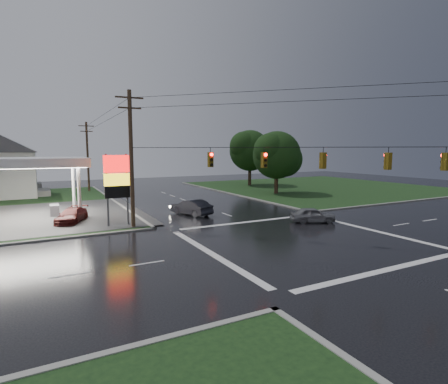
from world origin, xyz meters
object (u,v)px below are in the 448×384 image
utility_pole_n (88,156)px  car_north (191,207)px  pylon_sign (117,178)px  car_pump (72,215)px  tree_ne_far (251,151)px  tree_ne_near (277,155)px  car_crossing (313,215)px  utility_pole_nw (131,157)px

utility_pole_n → car_north: (6.35, -25.52, -4.70)m
pylon_sign → car_north: bearing=15.1°
car_pump → tree_ne_far: bearing=57.7°
pylon_sign → tree_ne_near: size_ratio=0.67×
car_pump → pylon_sign: bearing=-21.9°
tree_ne_near → car_pump: bearing=-164.0°
tree_ne_near → tree_ne_far: (3.01, 12.00, 0.62)m
tree_ne_near → tree_ne_far: tree_ne_far is taller
car_crossing → car_pump: (-18.72, 9.77, -0.03)m
car_north → car_pump: size_ratio=1.07×
tree_ne_far → car_north: tree_ne_far is taller
tree_ne_near → car_north: 20.32m
utility_pole_nw → car_north: bearing=25.1°
pylon_sign → car_crossing: 16.99m
tree_ne_near → car_pump: size_ratio=2.07×
utility_pole_nw → car_pump: (-4.29, 4.50, -5.09)m
tree_ne_far → car_pump: (-30.94, -19.99, -5.55)m
utility_pole_nw → tree_ne_near: 26.74m
tree_ne_near → tree_ne_far: bearing=75.9°
car_pump → tree_ne_near: bearing=40.8°
pylon_sign → tree_ne_near: bearing=25.0°
utility_pole_nw → tree_ne_far: bearing=42.6°
tree_ne_far → car_pump: tree_ne_far is taller
pylon_sign → utility_pole_n: 27.56m
tree_ne_far → car_north: bearing=-133.3°
pylon_sign → utility_pole_nw: size_ratio=0.55×
tree_ne_far → car_crossing: (-12.22, -29.76, -5.52)m
utility_pole_nw → car_north: (6.35, 2.98, -4.96)m
pylon_sign → car_pump: (-3.29, 3.50, -3.38)m
pylon_sign → tree_ne_near: 27.23m
pylon_sign → car_crossing: bearing=-22.1°
tree_ne_near → car_north: bearing=-151.2°
pylon_sign → tree_ne_far: bearing=40.4°
utility_pole_nw → utility_pole_n: utility_pole_nw is taller
tree_ne_far → car_north: size_ratio=2.11×
utility_pole_n → tree_ne_far: bearing=-8.5°
pylon_sign → utility_pole_n: size_ratio=0.57×
car_crossing → car_pump: 21.11m
tree_ne_far → car_pump: size_ratio=2.26×
tree_ne_far → car_crossing: tree_ne_far is taller
utility_pole_n → tree_ne_near: size_ratio=1.17×
utility_pole_nw → tree_ne_far: (26.65, 24.49, 0.46)m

